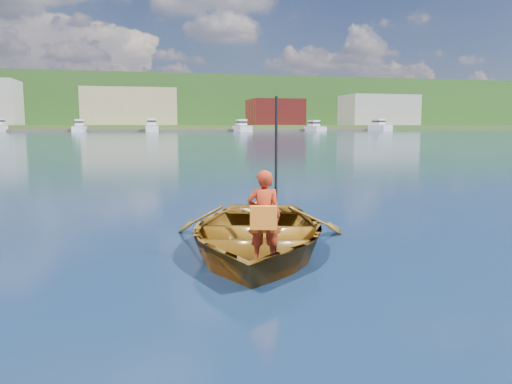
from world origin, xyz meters
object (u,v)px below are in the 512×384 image
Objects in this scene: rowboat at (256,233)px; marina_yachts at (187,127)px; child_paddler at (264,216)px; dock at (141,130)px.

rowboat is 144.37m from marina_yachts.
child_paddler reaches higher than dock.
dock is at bearing 90.18° from child_paddler.
marina_yachts is at bearing 84.90° from child_paddler.
dock is at bearing 160.72° from marina_yachts.
marina_yachts is (12.81, 143.80, 1.08)m from rowboat.
marina_yachts is at bearing 84.91° from rowboat.
dock is (-0.59, 148.49, 0.12)m from rowboat.
child_paddler is at bearing -95.10° from marina_yachts.
child_paddler reaches higher than rowboat.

